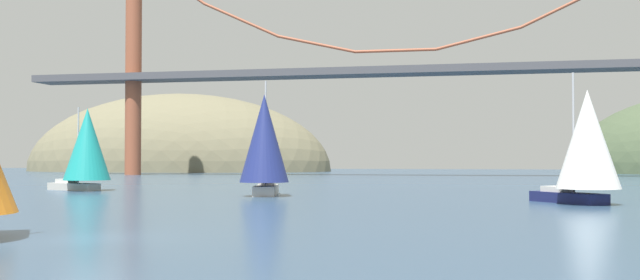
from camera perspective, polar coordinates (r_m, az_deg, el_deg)
ground_plane at (r=27.14m, az=-17.16°, el=-7.30°), size 360.00×360.00×0.00m
headland_left at (r=172.61m, az=-11.05°, el=-2.38°), size 72.06×44.00×35.59m
suspension_bridge at (r=120.24m, az=5.86°, el=5.82°), size 127.94×6.00×38.80m
sailboat_white_mainsail at (r=47.88m, az=19.93°, el=-0.23°), size 5.94×6.92×8.21m
sailboat_navy_sail at (r=55.03m, az=-4.33°, el=-0.19°), size 4.36×7.18×8.75m
sailboat_teal_sail at (r=67.55m, az=-17.64°, el=-0.47°), size 7.18×5.26×7.36m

